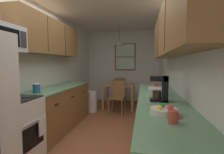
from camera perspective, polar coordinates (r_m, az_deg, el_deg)
The scene contains 25 objects.
ground_plane at distance 3.84m, azimuth -1.37°, elevation -16.55°, with size 12.00×12.00×0.00m, color brown.
wall_left at distance 4.08m, azimuth -20.29°, elevation 2.78°, with size 0.10×9.00×2.55m, color silver.
wall_right at distance 3.55m, azimuth 20.44°, elevation 2.54°, with size 0.10×9.00×2.55m, color silver.
wall_back at distance 6.20m, azimuth 3.76°, elevation 3.59°, with size 4.40×0.10×2.55m, color silver.
ceiling_slab at distance 3.77m, azimuth -1.45°, elevation 23.22°, with size 4.40×9.00×0.08m, color white.
stove_range at distance 2.75m, azimuth -30.88°, elevation -15.50°, with size 0.66×0.60×1.10m.
microwave_over_range at distance 2.69m, azimuth -33.86°, elevation 11.03°, with size 0.39×0.56×0.35m.
counter_left at distance 3.78m, azimuth -17.53°, elevation -9.91°, with size 0.64×2.01×0.90m.
upper_cabinets_left at distance 3.73m, azimuth -20.41°, elevation 12.51°, with size 0.33×2.09×0.70m.
counter_right at distance 2.67m, azimuth 16.00°, elevation -16.11°, with size 0.64×3.19×0.90m.
upper_cabinets_right at distance 2.50m, azimuth 20.14°, elevation 14.68°, with size 0.33×2.87×0.67m.
dining_table at distance 5.19m, azimuth 2.39°, elevation -3.94°, with size 0.93×0.70×0.74m.
dining_chair_near at distance 4.66m, azimuth 1.92°, elevation -6.33°, with size 0.44×0.44×0.90m.
dining_chair_far at distance 5.77m, azimuth 2.69°, elevation -4.21°, with size 0.44×0.44×0.90m.
pendant_light at distance 5.17m, azimuth 2.44°, elevation 11.31°, with size 0.31×0.31×0.61m.
back_window at distance 6.12m, azimuth 4.54°, elevation 6.86°, with size 0.75×0.05×0.97m.
trash_bin at distance 4.87m, azimuth -6.99°, elevation -8.32°, with size 0.31×0.31×0.60m, color silver.
storage_canister at distance 3.05m, azimuth -24.44°, elevation -3.46°, with size 0.12×0.12×0.16m.
dish_towel at distance 2.64m, azimuth -22.69°, elevation -15.35°, with size 0.02×0.16×0.24m, color white.
coffee_maker at distance 2.25m, azimuth 16.47°, elevation -3.68°, with size 0.22×0.18×0.32m.
mug_by_coffeemaker at distance 3.41m, azimuth 14.74°, elevation -2.86°, with size 0.12×0.09×0.10m.
mug_spare at distance 1.49m, azimuth 20.24°, elevation -12.66°, with size 0.12×0.08×0.10m.
fruit_bowl at distance 1.70m, azimuth 17.33°, elevation -10.93°, with size 0.26×0.26×0.09m.
dish_rack at distance 2.75m, azimuth 15.35°, elevation -4.67°, with size 0.28×0.34×0.10m, color silver.
table_serving_bowl at distance 5.16m, azimuth 3.48°, elevation -2.26°, with size 0.21×0.21×0.06m, color #E0D14C.
Camera 1 is at (0.75, -2.50, 1.39)m, focal length 26.71 mm.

